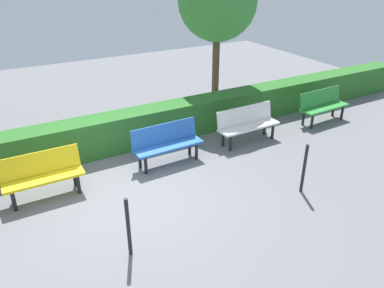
{
  "coord_description": "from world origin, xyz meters",
  "views": [
    {
      "loc": [
        1.88,
        5.75,
        4.06
      ],
      "look_at": [
        -1.55,
        -0.38,
        0.55
      ],
      "focal_mm": 35.19,
      "sensor_mm": 36.0,
      "label": 1
    }
  ],
  "objects_px": {
    "bench_yellow": "(42,174)",
    "tree_near": "(218,2)",
    "bench_white": "(247,123)",
    "bench_blue": "(167,142)",
    "bench_green": "(323,104)"
  },
  "relations": [
    {
      "from": "bench_white",
      "to": "bench_blue",
      "type": "distance_m",
      "value": 2.14
    },
    {
      "from": "bench_green",
      "to": "bench_yellow",
      "type": "distance_m",
      "value": 7.25
    },
    {
      "from": "bench_white",
      "to": "bench_yellow",
      "type": "bearing_deg",
      "value": -0.08
    },
    {
      "from": "bench_white",
      "to": "bench_yellow",
      "type": "xyz_separation_m",
      "value": [
        4.71,
        0.05,
        -0.0
      ]
    },
    {
      "from": "bench_yellow",
      "to": "bench_blue",
      "type": "bearing_deg",
      "value": -178.61
    },
    {
      "from": "bench_blue",
      "to": "tree_near",
      "type": "relative_size",
      "value": 0.38
    },
    {
      "from": "bench_yellow",
      "to": "tree_near",
      "type": "height_order",
      "value": "tree_near"
    },
    {
      "from": "bench_white",
      "to": "bench_blue",
      "type": "bearing_deg",
      "value": -0.78
    },
    {
      "from": "bench_green",
      "to": "tree_near",
      "type": "xyz_separation_m",
      "value": [
        1.97,
        -2.32,
        2.51
      ]
    },
    {
      "from": "bench_green",
      "to": "bench_blue",
      "type": "relative_size",
      "value": 0.98
    },
    {
      "from": "bench_white",
      "to": "tree_near",
      "type": "relative_size",
      "value": 0.39
    },
    {
      "from": "bench_green",
      "to": "bench_yellow",
      "type": "bearing_deg",
      "value": -1.98
    },
    {
      "from": "bench_blue",
      "to": "tree_near",
      "type": "distance_m",
      "value": 4.37
    },
    {
      "from": "bench_green",
      "to": "bench_white",
      "type": "xyz_separation_m",
      "value": [
        2.54,
        0.02,
        0.0
      ]
    },
    {
      "from": "bench_yellow",
      "to": "bench_white",
      "type": "bearing_deg",
      "value": -179.2
    }
  ]
}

